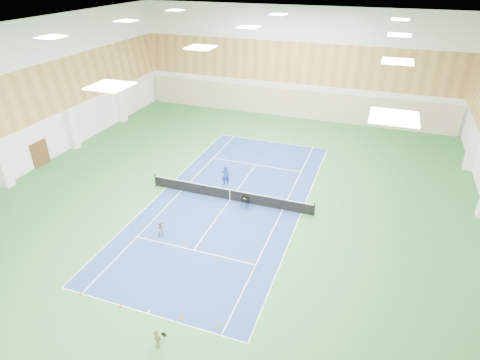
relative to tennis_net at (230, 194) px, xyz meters
name	(u,v)px	position (x,y,z in m)	size (l,w,h in m)	color
ground	(230,200)	(0.00, 0.00, -0.55)	(40.00, 40.00, 0.00)	#2D6A33
room_shell	(229,126)	(0.00, 0.00, 5.45)	(36.00, 40.00, 12.00)	white
wood_cladding	(229,98)	(0.00, 0.00, 7.45)	(36.00, 40.00, 8.00)	#C28948
ceiling_light_grid	(228,36)	(0.00, 0.00, 11.37)	(21.40, 25.40, 0.06)	white
court_surface	(230,200)	(0.00, 0.00, -0.55)	(10.97, 23.77, 0.01)	navy
tennis_balls_scatter	(230,200)	(0.00, 0.00, -0.50)	(10.57, 22.77, 0.07)	#BAD424
tennis_net	(230,194)	(0.00, 0.00, 0.00)	(12.80, 0.10, 1.10)	black
back_curtain	(291,104)	(0.00, 19.75, 1.05)	(35.40, 0.16, 3.20)	#C6B793
door_left_b	(40,153)	(-17.92, 0.00, 0.55)	(0.08, 1.80, 2.20)	#593319
coach	(226,175)	(-1.18, 2.12, 0.31)	(0.63, 0.41, 1.72)	navy
child_court	(162,229)	(-2.56, -5.79, 0.03)	(0.57, 0.44, 1.16)	gray
child_apron	(157,338)	(1.51, -13.44, -0.02)	(0.62, 0.26, 1.06)	tan
ball_cart	(245,202)	(1.38, -0.60, -0.11)	(0.51, 0.51, 0.88)	black
cone_svc_a	(134,239)	(-4.07, -6.76, -0.43)	(0.23, 0.23, 0.25)	orange
cone_svc_b	(184,243)	(-0.83, -6.10, -0.45)	(0.18, 0.18, 0.20)	#FF500D
cone_svc_c	(218,257)	(1.80, -6.62, -0.45)	(0.19, 0.19, 0.20)	#EA4B0C
cone_svc_d	(250,261)	(3.72, -6.31, -0.44)	(0.20, 0.20, 0.22)	orange
cone_base_a	(81,294)	(-4.09, -11.98, -0.44)	(0.20, 0.20, 0.22)	#DA4F0B
cone_base_b	(120,306)	(-1.56, -11.98, -0.44)	(0.20, 0.20, 0.22)	orange
cone_base_c	(180,317)	(1.76, -11.60, -0.44)	(0.21, 0.21, 0.23)	#FF5F0D
cone_base_d	(219,326)	(3.81, -11.47, -0.44)	(0.20, 0.20, 0.22)	orange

